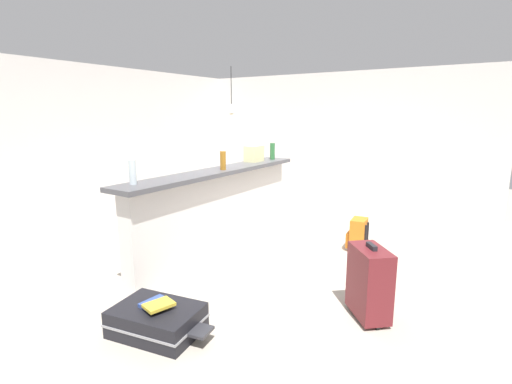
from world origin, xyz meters
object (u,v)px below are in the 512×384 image
grocery_bag (254,154)px  book_stack (157,304)px  suitcase_upright_maroon (369,282)px  backpack_orange (358,235)px  pendant_lamp (231,108)px  suitcase_flat_black (157,320)px  bottle_amber (223,160)px  dining_chair_near_partition (252,189)px  bottle_clear (133,172)px  dining_table (228,178)px  bottle_green (272,151)px

grocery_bag → book_stack: bearing=-163.9°
suitcase_upright_maroon → backpack_orange: size_ratio=1.60×
backpack_orange → pendant_lamp: bearing=75.8°
suitcase_flat_black → book_stack: bearing=14.4°
pendant_lamp → backpack_orange: size_ratio=1.88×
bottle_amber → dining_chair_near_partition: bottle_amber is taller
bottle_amber → grocery_bag: size_ratio=0.86×
bottle_clear → suitcase_upright_maroon: bearing=-71.4°
bottle_amber → backpack_orange: (1.06, -1.35, -0.99)m
dining_table → dining_chair_near_partition: dining_chair_near_partition is taller
dining_table → suitcase_flat_black: size_ratio=1.26×
dining_table → backpack_orange: dining_table is taller
book_stack → dining_table: bearing=28.1°
bottle_amber → dining_chair_near_partition: bearing=21.4°
suitcase_flat_black → book_stack: book_stack is taller
backpack_orange → book_stack: backpack_orange is taller
dining_chair_near_partition → bottle_clear: bearing=-170.1°
bottle_clear → book_stack: size_ratio=0.82×
dining_table → book_stack: bearing=-151.9°
bottle_clear → dining_table: (2.85, 1.02, -0.55)m
suitcase_flat_black → dining_chair_near_partition: bearing=20.7°
grocery_bag → bottle_green: bearing=-13.3°
grocery_bag → dining_chair_near_partition: (0.71, 0.50, -0.67)m
dining_chair_near_partition → suitcase_upright_maroon: size_ratio=1.39×
grocery_bag → suitcase_upright_maroon: size_ratio=0.39×
bottle_green → dining_chair_near_partition: size_ratio=0.26×
suitcase_upright_maroon → book_stack: 1.78m
grocery_bag → bottle_amber: bearing=-171.9°
dining_table → book_stack: (-3.30, -1.76, -0.40)m
grocery_bag → pendant_lamp: bearing=50.3°
bottle_amber → bottle_green: bottle_green is taller
dining_table → backpack_orange: (-0.55, -2.49, -0.44)m
suitcase_flat_black → pendant_lamp: bearing=27.1°
backpack_orange → grocery_bag: bearing=97.6°
bottle_clear → backpack_orange: (2.30, -1.47, -0.99)m
dining_table → suitcase_upright_maroon: 3.79m
grocery_bag → dining_table: size_ratio=0.24×
dining_chair_near_partition → backpack_orange: bearing=-104.6°
bottle_amber → bottle_green: bearing=1.7°
pendant_lamp → suitcase_upright_maroon: size_ratio=1.18×
suitcase_upright_maroon → suitcase_flat_black: bearing=130.6°
bottle_amber → bottle_green: 1.23m
bottle_green → dining_chair_near_partition: 0.96m
grocery_bag → backpack_orange: (0.20, -1.47, -0.99)m
pendant_lamp → suitcase_flat_black: size_ratio=0.91×
bottle_clear → bottle_green: 2.46m
grocery_bag → dining_table: (0.75, 1.02, -0.54)m
backpack_orange → book_stack: bearing=165.0°
pendant_lamp → bottle_clear: bearing=-161.4°
dining_table → backpack_orange: bearing=-102.5°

